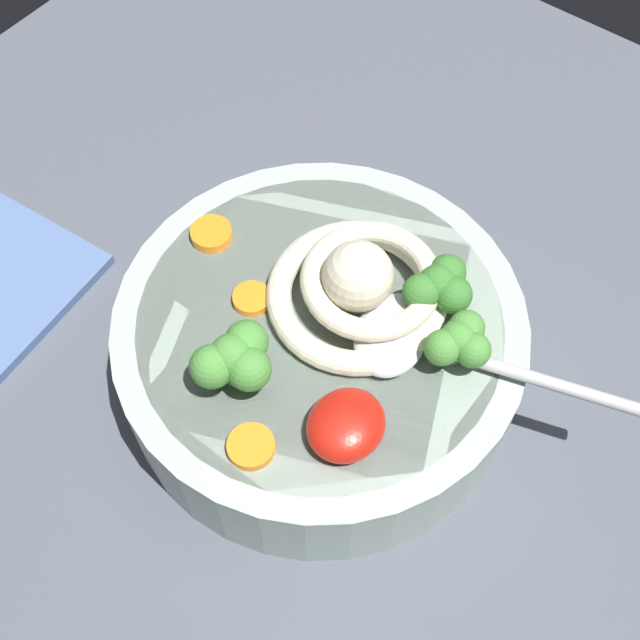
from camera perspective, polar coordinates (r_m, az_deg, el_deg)
table_slab at (r=57.23cm, az=0.26°, el=-7.25°), size 93.04×93.04×3.34cm
soup_bowl at (r=53.95cm, az=0.00°, el=-1.88°), size 25.99×25.99×7.00cm
noodle_pile at (r=50.57cm, az=2.84°, el=2.31°), size 12.40×12.16×4.98cm
soup_spoon at (r=49.64cm, az=6.47°, el=-1.48°), size 8.47×17.42×1.60cm
chili_sauce_dollop at (r=46.56cm, az=1.82°, el=-7.26°), size 4.77×4.30×2.15cm
broccoli_floret_left at (r=48.51cm, az=9.61°, el=-1.47°), size 4.22×3.63×3.34cm
broccoli_floret_beside_chili at (r=47.05cm, az=-5.91°, el=-2.67°), size 5.05×4.34×3.99cm
broccoli_floret_near_spoon at (r=50.20cm, az=8.26°, el=2.33°), size 4.56×3.92×3.60cm
carrot_slice_beside_noodles at (r=54.83cm, az=-7.50°, el=5.91°), size 2.73×2.73×0.75cm
carrot_slice_front at (r=51.68cm, az=-4.73°, el=1.47°), size 2.39×2.39×0.62cm
carrot_slice_extra_b at (r=46.86cm, az=-4.43°, el=-8.97°), size 2.72×2.72×0.68cm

